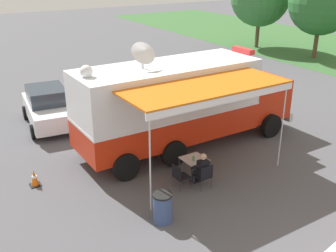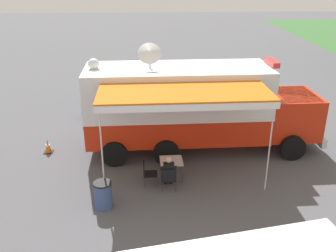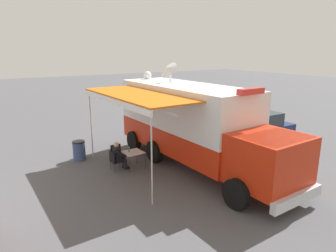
% 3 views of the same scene
% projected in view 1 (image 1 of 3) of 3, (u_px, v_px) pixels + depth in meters
% --- Properties ---
extents(ground_plane, '(100.00, 100.00, 0.00)m').
position_uv_depth(ground_plane, '(168.00, 149.00, 16.35)').
color(ground_plane, '#515156').
extents(lot_stripe, '(0.23, 4.80, 0.01)m').
position_uv_depth(lot_stripe, '(187.00, 121.00, 19.27)').
color(lot_stripe, silver).
rests_on(lot_stripe, ground).
extents(command_truck, '(5.03, 9.54, 4.53)m').
position_uv_depth(command_truck, '(184.00, 101.00, 15.95)').
color(command_truck, red).
rests_on(command_truck, ground).
extents(folding_table, '(0.82, 0.82, 0.73)m').
position_uv_depth(folding_table, '(194.00, 160.00, 14.02)').
color(folding_table, silver).
rests_on(folding_table, ground).
extents(water_bottle, '(0.07, 0.07, 0.22)m').
position_uv_depth(water_bottle, '(194.00, 158.00, 13.80)').
color(water_bottle, '#3F9959').
rests_on(water_bottle, folding_table).
extents(folding_chair_at_table, '(0.49, 0.49, 0.87)m').
position_uv_depth(folding_chair_at_table, '(204.00, 175.00, 13.39)').
color(folding_chair_at_table, black).
rests_on(folding_chair_at_table, ground).
extents(folding_chair_beside_table, '(0.49, 0.49, 0.87)m').
position_uv_depth(folding_chair_beside_table, '(179.00, 175.00, 13.37)').
color(folding_chair_beside_table, black).
rests_on(folding_chair_beside_table, ground).
extents(seated_responder, '(0.67, 0.56, 1.25)m').
position_uv_depth(seated_responder, '(201.00, 169.00, 13.48)').
color(seated_responder, black).
rests_on(seated_responder, ground).
extents(trash_bin, '(0.57, 0.57, 0.91)m').
position_uv_depth(trash_bin, '(163.00, 208.00, 11.71)').
color(trash_bin, '#384C7F').
rests_on(trash_bin, ground).
extents(traffic_cone, '(0.36, 0.36, 0.58)m').
position_uv_depth(traffic_cone, '(34.00, 178.00, 13.65)').
color(traffic_cone, black).
rests_on(traffic_cone, ground).
extents(car_behind_truck, '(4.24, 2.09, 1.76)m').
position_uv_depth(car_behind_truck, '(125.00, 97.00, 19.81)').
color(car_behind_truck, navy).
rests_on(car_behind_truck, ground).
extents(car_far_corner, '(4.36, 2.33, 1.76)m').
position_uv_depth(car_far_corner, '(48.00, 107.00, 18.48)').
color(car_far_corner, silver).
rests_on(car_far_corner, ground).
extents(tree_left_of_centre, '(4.82, 4.82, 6.57)m').
position_uv_depth(tree_left_of_centre, '(321.00, 3.00, 30.04)').
color(tree_left_of_centre, brown).
rests_on(tree_left_of_centre, ground).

